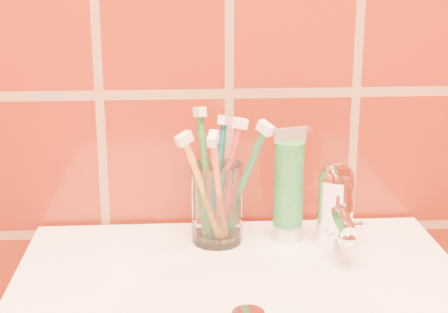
{
  "coord_description": "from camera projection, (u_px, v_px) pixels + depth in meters",
  "views": [
    {
      "loc": [
        -0.07,
        0.24,
        1.23
      ],
      "look_at": [
        -0.02,
        1.08,
        0.98
      ],
      "focal_mm": 55.0,
      "sensor_mm": 36.0,
      "label": 1
    }
  ],
  "objects": [
    {
      "name": "faucet",
      "position": [
        336.0,
        203.0,
        0.91
      ],
      "size": [
        0.05,
        0.11,
        0.12
      ],
      "color": "white",
      "rests_on": "pedestal_sink"
    },
    {
      "name": "toothbrush_4",
      "position": [
        206.0,
        176.0,
        0.93
      ],
      "size": [
        0.07,
        0.1,
        0.2
      ],
      "primitive_type": null,
      "rotation": [
        0.2,
        0.0,
        -2.75
      ],
      "color": "#1F7735",
      "rests_on": "glass_tumbler"
    },
    {
      "name": "toothpaste_tube",
      "position": [
        289.0,
        189.0,
        0.93
      ],
      "size": [
        0.05,
        0.04,
        0.16
      ],
      "rotation": [
        0.0,
        0.0,
        0.24
      ],
      "color": "white",
      "rests_on": "pedestal_sink"
    },
    {
      "name": "toothbrush_0",
      "position": [
        242.0,
        184.0,
        0.91
      ],
      "size": [
        0.16,
        0.16,
        0.2
      ],
      "primitive_type": null,
      "rotation": [
        0.42,
        0.0,
        0.79
      ],
      "color": "#1D6F42",
      "rests_on": "glass_tumbler"
    },
    {
      "name": "toothbrush_3",
      "position": [
        228.0,
        180.0,
        0.94
      ],
      "size": [
        0.07,
        0.06,
        0.18
      ],
      "primitive_type": null,
      "rotation": [
        0.2,
        0.0,
        1.67
      ],
      "color": "#BF293A",
      "rests_on": "glass_tumbler"
    },
    {
      "name": "glass_tumbler",
      "position": [
        217.0,
        203.0,
        0.93
      ],
      "size": [
        0.08,
        0.08,
        0.11
      ],
      "primitive_type": "cylinder",
      "rotation": [
        0.0,
        0.0,
        -0.22
      ],
      "color": "white",
      "rests_on": "pedestal_sink"
    },
    {
      "name": "toothbrush_5",
      "position": [
        218.0,
        178.0,
        0.95
      ],
      "size": [
        0.09,
        0.11,
        0.19
      ],
      "primitive_type": null,
      "rotation": [
        0.26,
        0.0,
        2.61
      ],
      "color": "#0C606A",
      "rests_on": "glass_tumbler"
    },
    {
      "name": "toothbrush_2",
      "position": [
        219.0,
        191.0,
        0.89
      ],
      "size": [
        0.08,
        0.15,
        0.2
      ],
      "primitive_type": null,
      "rotation": [
        0.38,
        0.0,
        -0.28
      ],
      "color": "orange",
      "rests_on": "glass_tumbler"
    },
    {
      "name": "toothbrush_1",
      "position": [
        204.0,
        191.0,
        0.9
      ],
      "size": [
        0.14,
        0.13,
        0.18
      ],
      "primitive_type": null,
      "rotation": [
        0.37,
        0.0,
        -0.97
      ],
      "color": "gold",
      "rests_on": "glass_tumbler"
    }
  ]
}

